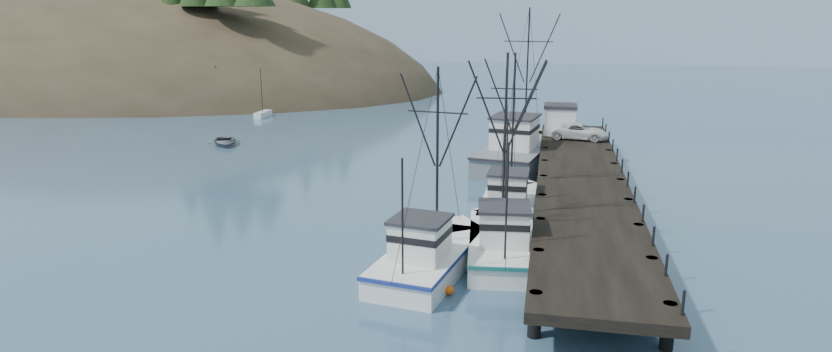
{
  "coord_description": "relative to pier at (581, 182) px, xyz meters",
  "views": [
    {
      "loc": [
        11.55,
        -28.98,
        13.05
      ],
      "look_at": [
        3.07,
        12.09,
        2.5
      ],
      "focal_mm": 28.0,
      "sensor_mm": 36.0,
      "label": 1
    }
  ],
  "objects": [
    {
      "name": "distant_ridge",
      "position": [
        -4.0,
        154.0,
        -1.69
      ],
      "size": [
        360.0,
        40.0,
        26.0
      ],
      "primitive_type": "cube",
      "color": "#9EB2C6",
      "rests_on": "ground"
    },
    {
      "name": "motorboat",
      "position": [
        -34.71,
        14.68,
        -1.69
      ],
      "size": [
        5.39,
        5.85,
        0.99
      ],
      "primitive_type": "imported",
      "rotation": [
        0.0,
        0.0,
        0.55
      ],
      "color": "slate",
      "rests_on": "ground"
    },
    {
      "name": "work_vessel",
      "position": [
        -4.82,
        12.53,
        -0.46
      ],
      "size": [
        7.48,
        16.92,
        13.91
      ],
      "color": "slate",
      "rests_on": "ground"
    },
    {
      "name": "trawler_near",
      "position": [
        -4.63,
        -10.71,
        -0.87
      ],
      "size": [
        4.62,
        11.28,
        11.37
      ],
      "color": "white",
      "rests_on": "ground"
    },
    {
      "name": "ground",
      "position": [
        -14.0,
        -16.0,
        -1.69
      ],
      "size": [
        400.0,
        400.0,
        0.0
      ],
      "primitive_type": "plane",
      "color": "#325270",
      "rests_on": "ground"
    },
    {
      "name": "distant_ridge_far",
      "position": [
        -54.0,
        169.0,
        -1.69
      ],
      "size": [
        180.0,
        25.0,
        18.0
      ],
      "primitive_type": "cube",
      "color": "silver",
      "rests_on": "ground"
    },
    {
      "name": "pier_shed",
      "position": [
        -1.41,
        16.68,
        1.73
      ],
      "size": [
        3.0,
        3.2,
        2.8
      ],
      "color": "silver",
      "rests_on": "pier"
    },
    {
      "name": "headland",
      "position": [
        -88.95,
        62.61,
        -6.24
      ],
      "size": [
        134.8,
        78.0,
        51.0
      ],
      "color": "#382D1E",
      "rests_on": "ground"
    },
    {
      "name": "moored_sailboats",
      "position": [
        -45.92,
        41.03,
        -1.36
      ],
      "size": [
        24.76,
        19.19,
        6.35
      ],
      "color": "white",
      "rests_on": "ground"
    },
    {
      "name": "pier",
      "position": [
        0.0,
        0.0,
        0.0
      ],
      "size": [
        6.0,
        44.0,
        2.0
      ],
      "color": "black",
      "rests_on": "ground"
    },
    {
      "name": "trawler_far",
      "position": [
        -4.75,
        -3.16,
        -0.87
      ],
      "size": [
        3.53,
        10.56,
        10.94
      ],
      "color": "white",
      "rests_on": "ground"
    },
    {
      "name": "pickup_truck",
      "position": [
        0.33,
        14.34,
        1.03
      ],
      "size": [
        5.47,
        3.16,
        1.43
      ],
      "primitive_type": "imported",
      "rotation": [
        0.0,
        0.0,
        1.41
      ],
      "color": "silver",
      "rests_on": "pier"
    },
    {
      "name": "trawler_mid",
      "position": [
        -8.14,
        -13.73,
        -0.87
      ],
      "size": [
        5.09,
        10.95,
        10.82
      ],
      "color": "white",
      "rests_on": "ground"
    }
  ]
}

